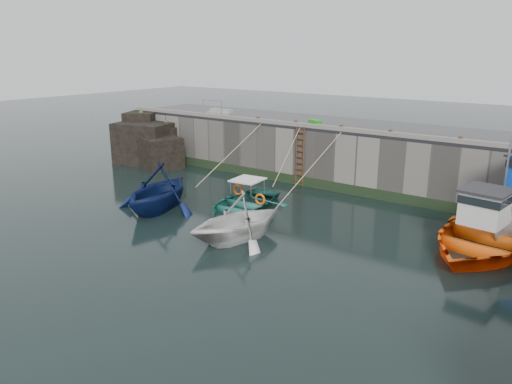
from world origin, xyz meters
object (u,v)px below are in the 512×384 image
Objects in this scene: boat_far_orange at (487,236)px; bollard_b at (296,123)px; boat_near_blacktrim at (237,239)px; fish_crate at (315,123)px; bollard_d at (390,133)px; bollard_c at (341,128)px; boat_near_white at (159,209)px; boat_near_blue at (242,209)px; bollard_a at (258,119)px; bollard_e at (460,140)px; ladder at (300,157)px.

boat_far_orange is 27.19× the size of bollard_b.
bollard_b reaches higher than boat_near_blacktrim.
fish_crate is at bearing 116.21° from boat_near_blacktrim.
bollard_c is at bearing 180.00° from bollard_d.
bollard_c reaches higher than boat_near_white.
bollard_a reaches higher than boat_near_blue.
boat_near_blacktrim is at bearing -72.16° from bollard_b.
boat_near_blacktrim is 14.92× the size of bollard_e.
fish_crate reaches higher than bollard_c.
boat_near_blue is at bearing -74.45° from fish_crate.
bollard_c is (2.70, 0.00, 0.00)m from bollard_b.
ladder is 3.47m from bollard_a.
bollard_b is (2.50, 0.00, 0.00)m from bollard_a.
bollard_b is at bearing 90.22° from boat_near_blue.
fish_crate reaches higher than ladder.
boat_far_orange reaches higher than bollard_b.
boat_near_blacktrim is 10.85m from bollard_e.
bollard_c reaches higher than boat_near_blue.
boat_near_white is 5.35m from boat_near_blacktrim.
boat_near_white is 7.02× the size of fish_crate.
bollard_c is (-8.05, 3.74, 2.83)m from boat_far_orange.
bollard_b is 1.00× the size of bollard_e.
bollard_e is at bearing 28.86° from boat_near_blue.
boat_near_blue is at bearing -84.06° from bollard_b.
bollard_b is (-0.50, 0.34, 1.71)m from ladder.
bollard_a is (-3.00, 0.34, 1.71)m from ladder.
boat_far_orange is (7.98, 4.86, 0.47)m from boat_near_blacktrim.
bollard_a is at bearing 73.60° from boat_near_white.
fish_crate is 2.38× the size of bollard_e.
bollard_b is at bearing -128.52° from fish_crate.
boat_far_orange reaches higher than bollard_d.
ladder is 5.37m from boat_near_blue.
bollard_a is at bearing 173.62° from ladder.
bollard_e is (7.93, 5.47, 3.30)m from boat_near_blue.
boat_near_blue is 7.08m from bollard_a.
fish_crate is (-9.88, 4.30, 2.86)m from boat_far_orange.
bollard_d is at bearing 11.11° from fish_crate.
boat_near_white is 8.44m from bollard_a.
boat_far_orange is (10.18, 1.73, 0.47)m from boat_near_blue.
boat_near_blue is 7.95m from bollard_d.
boat_near_blue is 0.64× the size of boat_far_orange.
bollard_c is 5.80m from bollard_e.
bollard_d reaches higher than boat_near_blacktrim.
boat_near_blue is at bearing -60.69° from bollard_a.
ladder is at bearing -93.70° from fish_crate.
bollard_b is 1.00× the size of bollard_d.
bollard_e is at bearing 0.00° from bollard_d.
bollard_a reaches higher than boat_near_blacktrim.
boat_far_orange is 27.19× the size of bollard_c.
boat_near_blacktrim is at bearing -59.91° from fish_crate.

